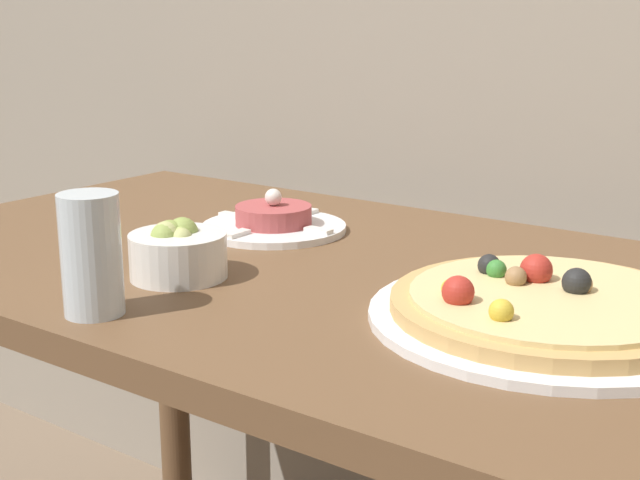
% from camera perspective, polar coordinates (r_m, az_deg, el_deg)
% --- Properties ---
extents(dining_table, '(1.24, 0.70, 0.75)m').
position_cam_1_polar(dining_table, '(1.16, -0.49, -6.76)').
color(dining_table, brown).
rests_on(dining_table, ground_plane).
extents(pizza_plate, '(0.37, 0.37, 0.06)m').
position_cam_1_polar(pizza_plate, '(0.94, 14.40, -4.22)').
color(pizza_plate, white).
rests_on(pizza_plate, dining_table).
extents(tartare_plate, '(0.21, 0.21, 0.06)m').
position_cam_1_polar(tartare_plate, '(1.28, -2.99, 1.17)').
color(tartare_plate, white).
rests_on(tartare_plate, dining_table).
extents(small_bowl, '(0.12, 0.12, 0.07)m').
position_cam_1_polar(small_bowl, '(1.07, -9.13, -0.69)').
color(small_bowl, white).
rests_on(small_bowl, dining_table).
extents(drinking_glass, '(0.06, 0.06, 0.13)m').
position_cam_1_polar(drinking_glass, '(0.95, -14.43, -0.91)').
color(drinking_glass, silver).
rests_on(drinking_glass, dining_table).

